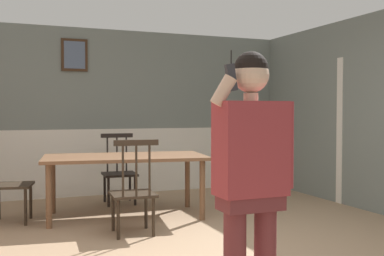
{
  "coord_description": "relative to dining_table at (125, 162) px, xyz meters",
  "views": [
    {
      "loc": [
        -1.8,
        -3.97,
        1.33
      ],
      "look_at": [
        -0.4,
        -0.46,
        1.19
      ],
      "focal_mm": 43.99,
      "sensor_mm": 36.0,
      "label": 1
    }
  ],
  "objects": [
    {
      "name": "room_back_partition",
      "position": [
        0.39,
        1.7,
        0.57
      ],
      "size": [
        5.5,
        0.17,
        2.62
      ],
      "color": "slate",
      "rests_on": "ground_plane"
    },
    {
      "name": "chair_at_table_head",
      "position": [
        -1.37,
        0.2,
        -0.23
      ],
      "size": [
        0.55,
        0.55,
        0.94
      ],
      "rotation": [
        0.0,
        0.0,
        4.51
      ],
      "color": "#2D2319",
      "rests_on": "ground_plane"
    },
    {
      "name": "ground_plane",
      "position": [
        0.39,
        -1.81,
        -0.69
      ],
      "size": [
        7.72,
        7.72,
        0.0
      ],
      "primitive_type": "plane",
      "color": "#9E7F60"
    },
    {
      "name": "person_figure",
      "position": [
        -0.0,
        -3.25,
        0.29
      ],
      "size": [
        0.58,
        0.24,
        1.69
      ],
      "rotation": [
        0.0,
        0.0,
        3.15
      ],
      "color": "brown",
      "rests_on": "ground_plane"
    },
    {
      "name": "dining_table",
      "position": [
        0.0,
        0.0,
        0.0
      ],
      "size": [
        2.12,
        1.29,
        0.77
      ],
      "rotation": [
        0.0,
        0.0,
        -0.15
      ],
      "color": "brown",
      "rests_on": "ground_plane"
    },
    {
      "name": "chair_by_doorway",
      "position": [
        -0.13,
        -0.89,
        -0.22
      ],
      "size": [
        0.5,
        0.5,
        1.03
      ],
      "rotation": [
        0.0,
        0.0,
        -0.07
      ],
      "color": "#2D2319",
      "rests_on": "ground_plane"
    },
    {
      "name": "chair_near_window",
      "position": [
        0.13,
        0.89,
        -0.23
      ],
      "size": [
        0.49,
        0.49,
        1.0
      ],
      "rotation": [
        0.0,
        0.0,
        3.09
      ],
      "color": "black",
      "rests_on": "ground_plane"
    }
  ]
}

